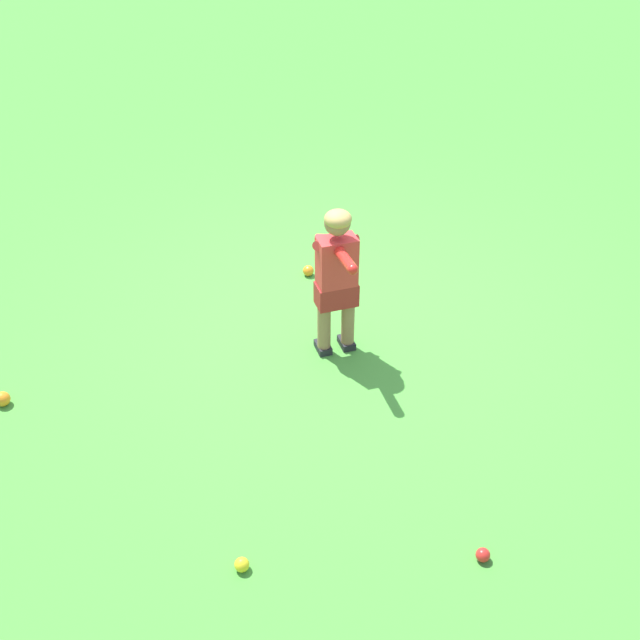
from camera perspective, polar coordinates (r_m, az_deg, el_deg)
name	(u,v)px	position (r m, az deg, el deg)	size (l,w,h in m)	color
ground_plane	(333,320)	(6.04, 0.87, 0.02)	(40.00, 40.00, 0.00)	#479338
child_batter	(337,270)	(5.39, 1.15, 3.44)	(0.43, 0.54, 1.08)	#232328
play_ball_by_bucket	(242,565)	(4.44, -5.36, -16.28)	(0.08, 0.08, 0.08)	yellow
play_ball_far_right	(483,555)	(4.54, 11.05, -15.45)	(0.08, 0.08, 0.08)	red
play_ball_far_left	(308,271)	(6.52, -0.80, 3.38)	(0.09, 0.09, 0.09)	orange
play_ball_behind_batter	(3,399)	(5.65, -20.83, -5.05)	(0.10, 0.10, 0.10)	orange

